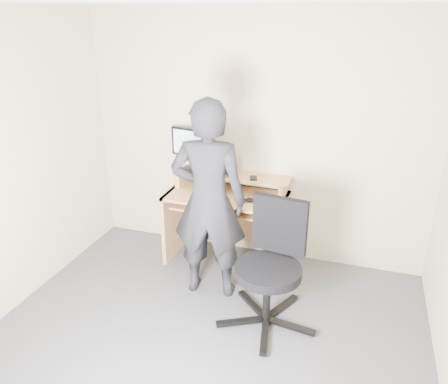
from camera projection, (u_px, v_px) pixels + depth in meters
The scene contains 14 objects.
ground at pixel (193, 359), 3.32m from camera, with size 3.50×3.50×0.00m, color #57575C.
back_wall at pixel (255, 140), 4.37m from camera, with size 3.50×0.02×2.50m, color beige.
ceiling at pixel (181, 1), 2.35m from camera, with size 3.50×3.50×0.02m, color white.
desk at pixel (229, 210), 4.50m from camera, with size 1.20×0.60×0.91m.
monitor at pixel (192, 145), 4.47m from camera, with size 0.46×0.13×0.44m.
external_drive at pixel (220, 164), 4.43m from camera, with size 0.07×0.13×0.20m, color black.
travel_mug at pixel (230, 166), 4.43m from camera, with size 0.07×0.07×0.16m, color #AFAEB3.
smartphone at pixel (253, 178), 4.32m from camera, with size 0.07×0.13×0.01m, color black.
charger at pixel (216, 174), 4.40m from camera, with size 0.04×0.04×0.04m, color black.
headphones at pixel (225, 172), 4.49m from camera, with size 0.16×0.16×0.02m, color silver.
keyboard at pixel (220, 205), 4.32m from camera, with size 0.46×0.18×0.03m, color black.
mouse at pixel (250, 200), 4.19m from camera, with size 0.10×0.06×0.04m, color black.
office_chair at pixel (272, 261), 3.55m from camera, with size 0.82×0.82×1.04m.
person at pixel (209, 201), 3.81m from camera, with size 0.67×0.44×1.83m, color black.
Camera 1 is at (1.02, -2.37, 2.45)m, focal length 35.00 mm.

